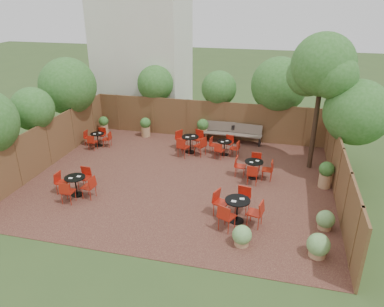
# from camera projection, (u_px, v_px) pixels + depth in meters

# --- Properties ---
(ground) EXTENTS (80.00, 80.00, 0.00)m
(ground) POSITION_uv_depth(u_px,v_px,m) (181.00, 180.00, 15.14)
(ground) COLOR #354F23
(ground) RESTS_ON ground
(courtyard_paving) EXTENTS (12.00, 10.00, 0.02)m
(courtyard_paving) POSITION_uv_depth(u_px,v_px,m) (181.00, 179.00, 15.13)
(courtyard_paving) COLOR #3C1B18
(courtyard_paving) RESTS_ON ground
(fence_back) EXTENTS (12.00, 0.08, 2.00)m
(fence_back) POSITION_uv_depth(u_px,v_px,m) (207.00, 120.00, 19.19)
(fence_back) COLOR brown
(fence_back) RESTS_ON ground
(fence_left) EXTENTS (0.08, 10.00, 2.00)m
(fence_left) POSITION_uv_depth(u_px,v_px,m) (48.00, 144.00, 16.07)
(fence_left) COLOR brown
(fence_left) RESTS_ON ground
(fence_right) EXTENTS (0.08, 10.00, 2.00)m
(fence_right) POSITION_uv_depth(u_px,v_px,m) (339.00, 174.00, 13.40)
(fence_right) COLOR brown
(fence_right) RESTS_ON ground
(neighbour_building) EXTENTS (5.00, 4.00, 8.00)m
(neighbour_building) POSITION_uv_depth(u_px,v_px,m) (143.00, 50.00, 21.67)
(neighbour_building) COLOR silver
(neighbour_building) RESTS_ON ground
(overhang_foliage) EXTENTS (15.88, 10.93, 2.79)m
(overhang_foliage) POSITION_uv_depth(u_px,v_px,m) (171.00, 96.00, 16.76)
(overhang_foliage) COLOR #2C6220
(overhang_foliage) RESTS_ON ground
(courtyard_tree) EXTENTS (2.69, 2.59, 5.70)m
(courtyard_tree) POSITION_uv_depth(u_px,v_px,m) (322.00, 69.00, 14.50)
(courtyard_tree) COLOR black
(courtyard_tree) RESTS_ON courtyard_paving
(park_bench_left) EXTENTS (1.65, 0.57, 1.01)m
(park_bench_left) POSITION_uv_depth(u_px,v_px,m) (219.00, 131.00, 18.88)
(park_bench_left) COLOR brown
(park_bench_left) RESTS_ON courtyard_paving
(park_bench_right) EXTENTS (1.63, 0.64, 0.98)m
(park_bench_right) POSITION_uv_depth(u_px,v_px,m) (246.00, 134.00, 18.58)
(park_bench_right) COLOR brown
(park_bench_right) RESTS_ON courtyard_paving
(bistro_tables) EXTENTS (9.31, 7.01, 0.95)m
(bistro_tables) POSITION_uv_depth(u_px,v_px,m) (183.00, 165.00, 15.37)
(bistro_tables) COLOR black
(bistro_tables) RESTS_ON courtyard_paving
(planters) EXTENTS (11.72, 4.53, 1.09)m
(planters) POSITION_uv_depth(u_px,v_px,m) (193.00, 137.00, 18.05)
(planters) COLOR #A97E54
(planters) RESTS_ON courtyard_paving
(low_shrubs) EXTENTS (3.10, 2.12, 0.72)m
(low_shrubs) POSITION_uv_depth(u_px,v_px,m) (298.00, 235.00, 11.09)
(low_shrubs) COLOR #A97E54
(low_shrubs) RESTS_ON courtyard_paving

